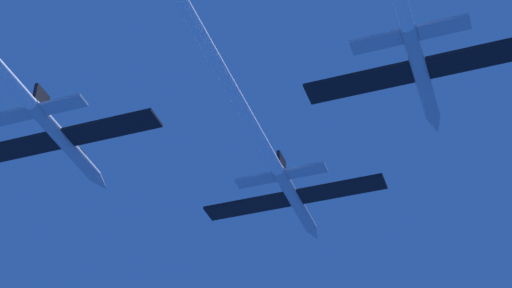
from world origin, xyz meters
TOP-DOWN VIEW (x-y plane):
  - jet_lead at (1.00, -17.07)m, footprint 20.61×63.16m

SIDE VIEW (x-z plane):
  - jet_lead at x=1.00m, z-range -0.82..2.60m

